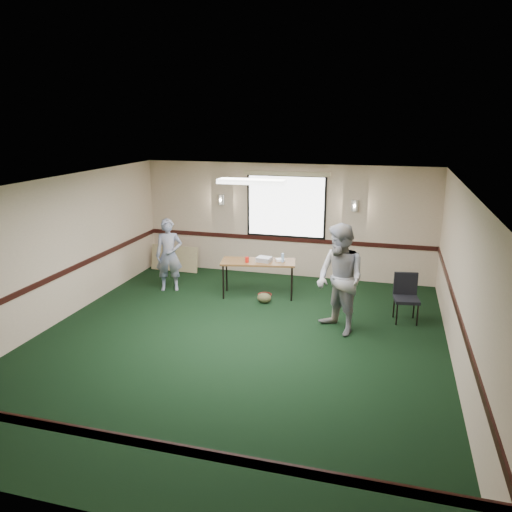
% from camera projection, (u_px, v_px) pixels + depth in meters
% --- Properties ---
extents(ground, '(8.00, 8.00, 0.00)m').
position_uv_depth(ground, '(236.00, 343.00, 8.54)').
color(ground, black).
rests_on(ground, ground).
extents(room_shell, '(8.00, 8.02, 8.00)m').
position_uv_depth(room_shell, '(267.00, 227.00, 10.09)').
color(room_shell, '#C6A98F').
rests_on(room_shell, ground).
extents(folding_table, '(1.66, 0.90, 0.78)m').
position_uv_depth(folding_table, '(258.00, 264.00, 10.61)').
color(folding_table, '#563918').
rests_on(folding_table, ground).
extents(projector, '(0.33, 0.28, 0.10)m').
position_uv_depth(projector, '(264.00, 259.00, 10.54)').
color(projector, '#9C9EA5').
rests_on(projector, folding_table).
extents(game_console, '(0.23, 0.21, 0.05)m').
position_uv_depth(game_console, '(280.00, 260.00, 10.60)').
color(game_console, white).
rests_on(game_console, folding_table).
extents(red_cup, '(0.08, 0.08, 0.12)m').
position_uv_depth(red_cup, '(247.00, 260.00, 10.48)').
color(red_cup, red).
rests_on(red_cup, folding_table).
extents(water_bottle, '(0.06, 0.06, 0.19)m').
position_uv_depth(water_bottle, '(283.00, 258.00, 10.48)').
color(water_bottle, '#85ACDA').
rests_on(water_bottle, folding_table).
extents(duffel_bag, '(0.35, 0.30, 0.21)m').
position_uv_depth(duffel_bag, '(264.00, 298.00, 10.37)').
color(duffel_bag, '#474628').
rests_on(duffel_bag, ground).
extents(cable_coil, '(0.35, 0.35, 0.02)m').
position_uv_depth(cable_coil, '(265.00, 294.00, 10.86)').
color(cable_coil, red).
rests_on(cable_coil, ground).
extents(folded_table, '(1.24, 0.22, 0.64)m').
position_uv_depth(folded_table, '(175.00, 258.00, 12.50)').
color(folded_table, tan).
rests_on(folded_table, ground).
extents(conference_chair, '(0.51, 0.52, 0.91)m').
position_uv_depth(conference_chair, '(406.00, 293.00, 9.39)').
color(conference_chair, black).
rests_on(conference_chair, ground).
extents(person_left, '(0.68, 0.57, 1.61)m').
position_uv_depth(person_left, '(169.00, 255.00, 10.98)').
color(person_left, '#445997').
rests_on(person_left, ground).
extents(person_right, '(1.20, 1.20, 1.97)m').
position_uv_depth(person_right, '(340.00, 280.00, 8.74)').
color(person_right, '#7787B9').
rests_on(person_right, ground).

